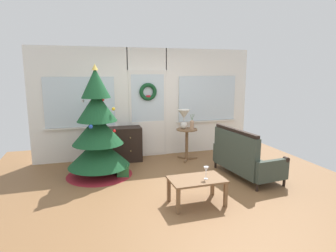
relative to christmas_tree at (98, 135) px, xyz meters
The scene contains 11 objects.
ground_plane 1.78m from the christmas_tree, 39.38° to the right, with size 6.76×6.76×0.00m, color brown.
back_wall_with_door 1.70m from the christmas_tree, 41.20° to the left, with size 5.20×0.19×2.55m.
christmas_tree is the anchor object (origin of this frame).
dresser_cabinet 1.04m from the christmas_tree, 55.16° to the left, with size 0.91×0.46×0.78m.
settee_sofa 2.84m from the christmas_tree, 18.78° to the right, with size 0.84×1.51×0.96m.
side_table 2.07m from the christmas_tree, 12.66° to the left, with size 0.50×0.48×0.73m.
table_lamp 2.01m from the christmas_tree, 14.16° to the left, with size 0.28×0.28×0.44m.
flower_vase 2.14m from the christmas_tree, 10.50° to the left, with size 0.11×0.10×0.35m.
coffee_table 2.24m from the christmas_tree, 51.79° to the right, with size 0.85×0.53×0.41m.
wine_glass 2.33m from the christmas_tree, 50.11° to the right, with size 0.08×0.08×0.20m.
gift_box 0.84m from the christmas_tree, 27.56° to the right, with size 0.23×0.20×0.23m, color #266633.
Camera 1 is at (-1.50, -4.60, 2.02)m, focal length 30.94 mm.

